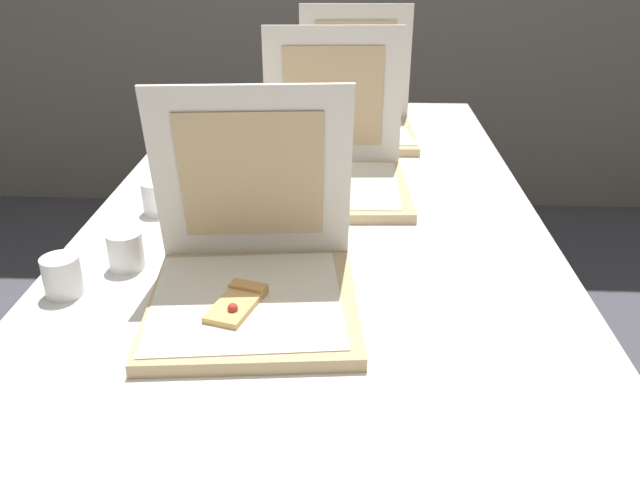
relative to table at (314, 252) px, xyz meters
name	(u,v)px	position (x,y,z in m)	size (l,w,h in m)	color
table	(314,252)	(0.00, 0.00, 0.00)	(0.95, 2.11, 0.73)	silver
pizza_box_front	(252,276)	(-0.08, -0.28, 0.10)	(0.36, 0.36, 0.35)	tan
pizza_box_middle	(334,168)	(0.04, 0.24, 0.10)	(0.35, 0.35, 0.35)	tan
pizza_box_back	(355,117)	(0.09, 0.67, 0.10)	(0.34, 0.34, 0.35)	tan
cup_white_near_left	(62,276)	(-0.41, -0.26, 0.08)	(0.06, 0.06, 0.07)	white
cup_white_mid	(157,198)	(-0.34, 0.09, 0.08)	(0.06, 0.06, 0.07)	white
cup_white_far	(222,155)	(-0.25, 0.37, 0.08)	(0.06, 0.06, 0.07)	white
cup_white_near_center	(126,250)	(-0.33, -0.16, 0.08)	(0.06, 0.06, 0.07)	white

